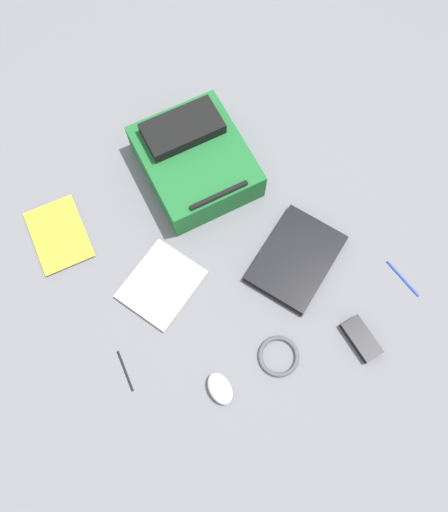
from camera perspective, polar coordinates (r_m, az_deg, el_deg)
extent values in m
plane|color=slate|center=(1.60, 0.67, 0.44)|extent=(3.52, 3.52, 0.00)
cube|color=#1E662D|center=(1.68, -3.37, 10.94)|extent=(0.43, 0.47, 0.12)
cube|color=black|center=(1.65, -4.90, 14.67)|extent=(0.28, 0.21, 0.04)
cylinder|color=black|center=(1.54, -0.59, 7.16)|extent=(0.20, 0.07, 0.02)
cube|color=black|center=(1.60, 8.41, -0.36)|extent=(0.35, 0.29, 0.02)
cube|color=black|center=(1.59, 8.49, -0.17)|extent=(0.35, 0.28, 0.01)
cube|color=silver|center=(1.57, -7.34, -3.35)|extent=(0.26, 0.24, 0.01)
cube|color=silver|center=(1.57, -7.38, -3.26)|extent=(0.27, 0.24, 0.00)
cube|color=silver|center=(1.71, -18.76, 2.34)|extent=(0.23, 0.28, 0.01)
cube|color=yellow|center=(1.70, -18.82, 2.42)|extent=(0.24, 0.28, 0.00)
ellipsoid|color=silver|center=(1.49, -0.46, -15.29)|extent=(0.09, 0.11, 0.04)
torus|color=#4C4C51|center=(1.52, 6.41, -11.59)|extent=(0.13, 0.13, 0.01)
cube|color=black|center=(1.57, 15.79, -9.33)|extent=(0.09, 0.15, 0.03)
cylinder|color=#1933B2|center=(1.67, 20.24, -2.48)|extent=(0.03, 0.15, 0.01)
cylinder|color=black|center=(1.54, -11.54, -13.08)|extent=(0.05, 0.13, 0.01)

